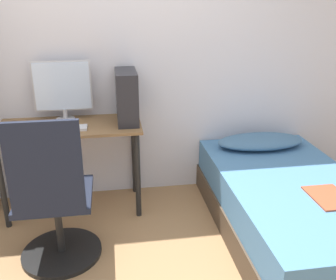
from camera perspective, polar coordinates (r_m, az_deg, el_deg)
wall_back at (r=3.23m, az=-9.99°, el=12.52°), size 8.00×0.05×2.50m
desk at (r=3.13m, az=-14.60°, el=0.03°), size 1.14×0.52×0.75m
office_chair at (r=2.60m, az=-16.84°, el=-10.05°), size 0.55×0.55×1.07m
bed at (r=2.99m, az=18.13°, el=-9.89°), size 1.01×1.83×0.46m
pillow at (r=3.40m, az=13.89°, el=-0.19°), size 0.77×0.36×0.11m
magazine at (r=2.73m, az=23.37°, el=-7.99°), size 0.24×0.32×0.01m
monitor at (r=3.17m, az=-15.77°, el=7.59°), size 0.46×0.15×0.49m
keyboard at (r=2.99m, az=-15.76°, el=1.69°), size 0.37×0.12×0.02m
pc_tower at (r=3.05m, az=-6.32°, el=6.61°), size 0.17×0.41×0.42m
phone at (r=3.18m, az=-23.59°, el=1.75°), size 0.07×0.14×0.01m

